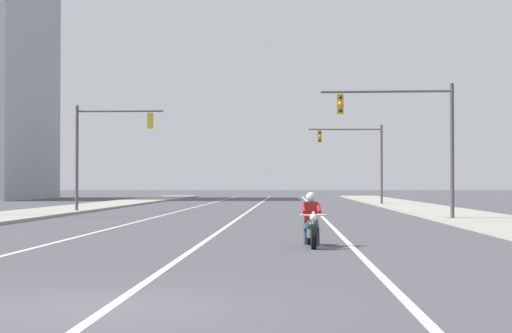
{
  "coord_description": "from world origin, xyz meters",
  "views": [
    {
      "loc": [
        2.55,
        -11.26,
        1.69
      ],
      "look_at": [
        1.26,
        21.35,
        2.35
      ],
      "focal_mm": 58.57,
      "sensor_mm": 36.0,
      "label": 1
    }
  ],
  "objects_px": {
    "traffic_signal_near_right": "(413,129)",
    "traffic_signal_near_left": "(102,141)",
    "motorcycle_with_rider": "(311,225)",
    "traffic_signal_mid_right": "(360,151)"
  },
  "relations": [
    {
      "from": "traffic_signal_near_right",
      "to": "traffic_signal_near_left",
      "type": "bearing_deg",
      "value": 149.01
    },
    {
      "from": "motorcycle_with_rider",
      "to": "traffic_signal_mid_right",
      "type": "relative_size",
      "value": 0.35
    },
    {
      "from": "traffic_signal_near_left",
      "to": "traffic_signal_mid_right",
      "type": "distance_m",
      "value": 23.25
    },
    {
      "from": "motorcycle_with_rider",
      "to": "traffic_signal_near_left",
      "type": "relative_size",
      "value": 0.35
    },
    {
      "from": "motorcycle_with_rider",
      "to": "traffic_signal_near_left",
      "type": "height_order",
      "value": "traffic_signal_near_left"
    },
    {
      "from": "traffic_signal_near_right",
      "to": "traffic_signal_mid_right",
      "type": "distance_m",
      "value": 26.47
    },
    {
      "from": "traffic_signal_near_right",
      "to": "traffic_signal_mid_right",
      "type": "height_order",
      "value": "same"
    },
    {
      "from": "traffic_signal_near_right",
      "to": "traffic_signal_mid_right",
      "type": "relative_size",
      "value": 1.0
    },
    {
      "from": "motorcycle_with_rider",
      "to": "traffic_signal_mid_right",
      "type": "height_order",
      "value": "traffic_signal_mid_right"
    },
    {
      "from": "traffic_signal_near_right",
      "to": "traffic_signal_near_left",
      "type": "distance_m",
      "value": 19.07
    }
  ]
}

